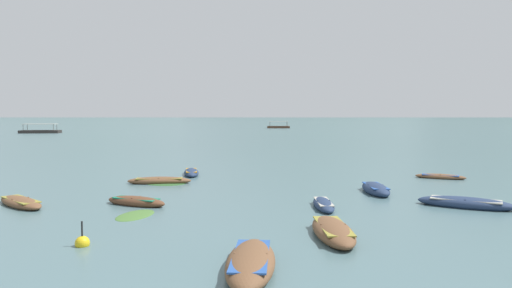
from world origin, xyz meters
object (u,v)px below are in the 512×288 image
Objects in this scene: rowboat_6 at (191,173)px; rowboat_12 at (136,202)px; rowboat_1 at (251,263)px; rowboat_5 at (21,202)px; ferry_1 at (40,131)px; mooring_buoy at (82,243)px; rowboat_0 at (333,231)px; rowboat_10 at (324,204)px; rowboat_2 at (465,203)px; rowboat_3 at (440,177)px; ferry_0 at (278,127)px; rowboat_4 at (376,189)px; rowboat_9 at (159,181)px.

rowboat_6 reaches higher than rowboat_12.
rowboat_1 is 1.13× the size of rowboat_6.
rowboat_5 is 100.93m from ferry_1.
rowboat_1 is 21.21m from rowboat_6.
rowboat_0 is at bearing 5.83° from mooring_buoy.
rowboat_12 is 6.99m from mooring_buoy.
mooring_buoy is (-0.18, -6.99, -0.07)m from rowboat_12.
rowboat_6 is 14.42m from rowboat_10.
ferry_1 is (-61.73, 93.70, 0.25)m from rowboat_2.
rowboat_6 is 11.34m from rowboat_12.
rowboat_12 is at bearing 176.32° from rowboat_2.
ferry_1 reaches higher than rowboat_3.
rowboat_2 is at bearing -2.75° from rowboat_5.
rowboat_6 is at bearing 122.31° from rowboat_10.
rowboat_1 is at bearing -94.98° from ferry_0.
rowboat_2 is 1.19× the size of rowboat_5.
rowboat_4 is 14.04m from rowboat_6.
rowboat_6 is (-4.03, 20.83, -0.05)m from rowboat_1.
rowboat_3 is 26.37m from rowboat_5.
rowboat_4 is at bearing -56.81° from ferry_1.
ferry_1 is at bearing 123.38° from rowboat_2.
ferry_0 reaches higher than rowboat_12.
rowboat_6 is 0.39× the size of ferry_1.
rowboat_10 is (-3.75, -4.06, -0.06)m from rowboat_4.
rowboat_0 is 9.04m from rowboat_2.
rowboat_10 is (-10.05, -9.70, 0.02)m from rowboat_3.
rowboat_2 is 112.21m from ferry_1.
mooring_buoy reaches higher than rowboat_2.
mooring_buoy is at bearing -147.14° from rowboat_10.
rowboat_10 is at bearing -93.76° from ferry_0.
rowboat_10 is (-6.89, 0.10, -0.04)m from rowboat_2.
rowboat_3 is at bearing 4.95° from rowboat_9.
rowboat_10 reaches higher than rowboat_3.
rowboat_3 is at bearing 72.12° from rowboat_2.
rowboat_3 is 19.45m from rowboat_9.
rowboat_6 is at bearing 112.30° from rowboat_0.
rowboat_3 is at bearing 39.04° from mooring_buoy.
rowboat_0 is 0.43× the size of ferry_1.
rowboat_6 is 3.82× the size of mooring_buoy.
rowboat_5 is 5.64m from rowboat_12.
rowboat_3 is at bearing -89.50° from ferry_0.
mooring_buoy is at bearing -159.89° from rowboat_2.
rowboat_6 is at bearing 84.81° from mooring_buoy.
rowboat_4 is (4.34, 9.21, 0.01)m from rowboat_0.
rowboat_3 is 21.14m from rowboat_12.
ferry_1 is at bearing 123.19° from rowboat_4.
rowboat_9 is at bearing 139.30° from rowboat_10.
rowboat_12 reaches higher than rowboat_3.
rowboat_0 is 1.12× the size of rowboat_5.
rowboat_1 is at bearing -79.05° from rowboat_6.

